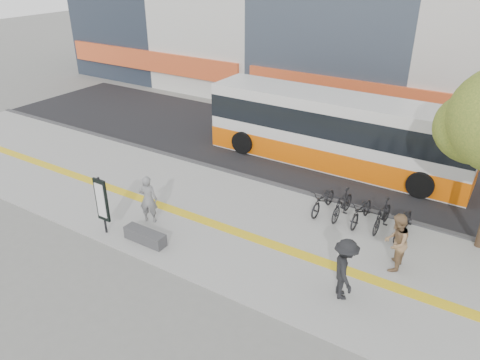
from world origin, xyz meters
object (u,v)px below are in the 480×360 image
Objects in this scene: signboard at (102,201)px; bench at (145,236)px; seated_woman at (148,199)px; pedestrian_dark at (345,269)px; bus at (336,133)px; pedestrian_tan at (396,242)px.

bench is at bearing 10.81° from signboard.
bench is 0.86× the size of seated_woman.
signboard reaches higher than bench.
pedestrian_dark is at bearing 8.36° from bench.
pedestrian_tan is (4.66, -6.60, -0.53)m from bus.
bus is 6.56× the size of seated_woman.
pedestrian_dark is (-0.86, -2.10, -0.01)m from pedestrian_tan.
pedestrian_dark is (8.36, 1.30, -0.32)m from signboard.
bus is 6.31× the size of pedestrian_dark.
bench is 0.13× the size of bus.
bus reaches higher than pedestrian_dark.
signboard reaches higher than pedestrian_tan.
signboard is 0.18× the size of bus.
signboard is 8.47m from pedestrian_dark.
pedestrian_tan is at bearing -54.78° from bus.
bus reaches higher than signboard.
pedestrian_dark reaches higher than bench.
bus is 9.52m from pedestrian_dark.
pedestrian_tan is 1.01× the size of pedestrian_dark.
bus is at bearing -147.09° from pedestrian_tan.
signboard is at bearing 67.15° from pedestrian_dark.
seated_woman reaches higher than bench.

